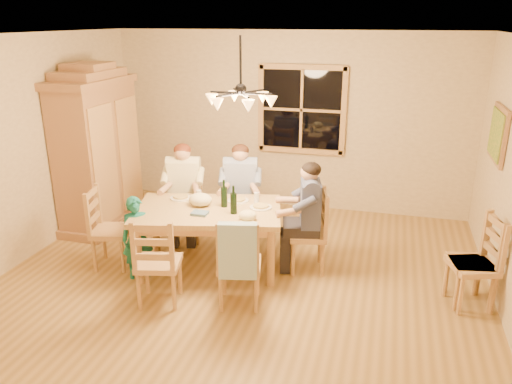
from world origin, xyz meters
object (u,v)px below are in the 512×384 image
(wine_bottle_b, at_px, (234,200))
(chair_spare_front, at_px, (470,279))
(adult_woman, at_px, (184,180))
(wine_bottle_a, at_px, (224,193))
(chair_far_right, at_px, (241,219))
(chair_spare_back, at_px, (469,276))
(adult_plaid_man, at_px, (240,181))
(dining_table, at_px, (208,217))
(chair_near_left, at_px, (159,276))
(chair_near_right, at_px, (240,278))
(chair_end_right, at_px, (307,246))
(chair_far_left, at_px, (186,218))
(armoire, at_px, (98,154))
(chair_end_left, at_px, (112,243))
(chandelier, at_px, (241,98))
(child, at_px, (137,238))
(adult_slate_man, at_px, (309,203))

(wine_bottle_b, bearing_deg, chair_spare_front, -0.25)
(adult_woman, bearing_deg, wine_bottle_a, 129.92)
(chair_far_right, xyz_separation_m, chair_spare_back, (2.77, -0.87, 0.00))
(adult_plaid_man, relative_size, wine_bottle_b, 2.65)
(dining_table, distance_m, chair_far_right, 0.93)
(chair_near_left, distance_m, chair_spare_back, 3.25)
(chair_near_right, bearing_deg, adult_woman, 117.90)
(chair_near_left, relative_size, chair_end_right, 1.00)
(chair_far_left, bearing_deg, armoire, -21.50)
(chair_end_left, bearing_deg, adult_plaid_man, 117.98)
(chandelier, distance_m, child, 1.99)
(chair_near_left, xyz_separation_m, chair_end_left, (-0.91, 0.61, 0.00))
(chandelier, distance_m, chair_end_right, 1.94)
(dining_table, height_order, wine_bottle_a, wine_bottle_a)
(armoire, xyz_separation_m, chair_end_right, (3.10, -0.62, -0.75))
(chair_spare_front, bearing_deg, chair_spare_back, -18.73)
(chair_end_left, xyz_separation_m, chair_end_right, (2.28, 0.53, 0.00))
(chandelier, relative_size, chair_near_left, 0.78)
(chair_end_right, bearing_deg, child, 97.47)
(chair_near_left, bearing_deg, chair_far_right, 64.80)
(chair_far_right, distance_m, adult_woman, 0.92)
(chair_spare_front, bearing_deg, chair_end_left, 73.94)
(wine_bottle_a, relative_size, wine_bottle_b, 1.00)
(dining_table, bearing_deg, chair_end_left, -166.92)
(dining_table, bearing_deg, wine_bottle_a, 34.03)
(chair_end_right, distance_m, chair_spare_back, 1.79)
(chair_end_left, relative_size, adult_woman, 1.13)
(adult_slate_man, xyz_separation_m, wine_bottle_a, (-0.98, -0.15, 0.08))
(chair_near_right, relative_size, wine_bottle_b, 3.00)
(chair_end_left, height_order, wine_bottle_b, wine_bottle_b)
(chair_end_left, bearing_deg, wine_bottle_b, 84.62)
(adult_slate_man, distance_m, wine_bottle_b, 0.87)
(chair_near_right, relative_size, chair_end_left, 1.00)
(dining_table, relative_size, chair_spare_back, 1.89)
(dining_table, xyz_separation_m, adult_slate_man, (1.14, 0.26, 0.18))
(chair_far_right, bearing_deg, adult_plaid_man, 166.92)
(adult_plaid_man, distance_m, child, 1.57)
(chair_far_right, bearing_deg, chandelier, 94.85)
(armoire, relative_size, chair_near_left, 2.32)
(chair_near_left, distance_m, chair_near_right, 0.84)
(armoire, xyz_separation_m, chair_far_left, (1.37, -0.20, -0.75))
(armoire, height_order, chair_far_left, armoire)
(dining_table, bearing_deg, chair_end_right, 13.08)
(chair_far_left, distance_m, adult_plaid_man, 0.92)
(chair_end_right, bearing_deg, chair_far_right, 46.64)
(adult_woman, height_order, chair_spare_front, adult_woman)
(chair_near_left, bearing_deg, chandelier, 33.94)
(chair_far_right, xyz_separation_m, adult_woman, (-0.73, -0.17, 0.54))
(chair_far_right, height_order, chair_spare_back, same)
(chandelier, height_order, child, chandelier)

